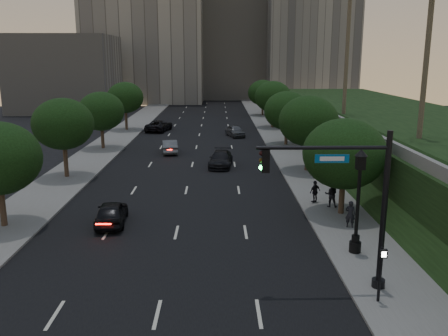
{
  "coord_description": "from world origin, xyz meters",
  "views": [
    {
      "loc": [
        2.39,
        -20.85,
        9.82
      ],
      "look_at": [
        2.77,
        6.01,
        3.6
      ],
      "focal_mm": 38.0,
      "sensor_mm": 36.0,
      "label": 1
    }
  ],
  "objects_px": {
    "pedestrian_a": "(350,214)",
    "traffic_signal_mast": "(358,209)",
    "pedestrian_b": "(331,194)",
    "sedan_far_left": "(159,126)",
    "sedan_near_right": "(221,159)",
    "sedan_near_left": "(111,213)",
    "sedan_far_right": "(235,131)",
    "street_lamp": "(358,206)",
    "pedestrian_c": "(315,192)",
    "sedan_mid_left": "(170,146)"
  },
  "relations": [
    {
      "from": "traffic_signal_mast",
      "to": "sedan_far_left",
      "type": "xyz_separation_m",
      "value": [
        -13.93,
        46.36,
        -2.9
      ]
    },
    {
      "from": "sedan_far_left",
      "to": "street_lamp",
      "type": "bearing_deg",
      "value": 121.7
    },
    {
      "from": "street_lamp",
      "to": "pedestrian_b",
      "type": "relative_size",
      "value": 3.26
    },
    {
      "from": "traffic_signal_mast",
      "to": "sedan_mid_left",
      "type": "bearing_deg",
      "value": 109.57
    },
    {
      "from": "street_lamp",
      "to": "sedan_far_left",
      "type": "bearing_deg",
      "value": 109.52
    },
    {
      "from": "traffic_signal_mast",
      "to": "pedestrian_a",
      "type": "bearing_deg",
      "value": 75.8
    },
    {
      "from": "sedan_near_right",
      "to": "sedan_far_left",
      "type": "bearing_deg",
      "value": 116.79
    },
    {
      "from": "street_lamp",
      "to": "sedan_near_left",
      "type": "height_order",
      "value": "street_lamp"
    },
    {
      "from": "traffic_signal_mast",
      "to": "pedestrian_c",
      "type": "distance_m",
      "value": 12.74
    },
    {
      "from": "pedestrian_a",
      "to": "sedan_far_right",
      "type": "bearing_deg",
      "value": -58.24
    },
    {
      "from": "sedan_near_left",
      "to": "sedan_far_right",
      "type": "bearing_deg",
      "value": -109.54
    },
    {
      "from": "street_lamp",
      "to": "sedan_far_right",
      "type": "relative_size",
      "value": 1.3
    },
    {
      "from": "pedestrian_b",
      "to": "pedestrian_c",
      "type": "xyz_separation_m",
      "value": [
        -0.87,
        1.01,
        -0.1
      ]
    },
    {
      "from": "street_lamp",
      "to": "traffic_signal_mast",
      "type": "bearing_deg",
      "value": -106.92
    },
    {
      "from": "sedan_near_left",
      "to": "pedestrian_c",
      "type": "height_order",
      "value": "pedestrian_c"
    },
    {
      "from": "sedan_far_right",
      "to": "sedan_far_left",
      "type": "bearing_deg",
      "value": 139.9
    },
    {
      "from": "pedestrian_c",
      "to": "sedan_mid_left",
      "type": "bearing_deg",
      "value": -90.45
    },
    {
      "from": "pedestrian_a",
      "to": "traffic_signal_mast",
      "type": "bearing_deg",
      "value": 98.47
    },
    {
      "from": "traffic_signal_mast",
      "to": "street_lamp",
      "type": "relative_size",
      "value": 1.25
    },
    {
      "from": "sedan_mid_left",
      "to": "sedan_far_left",
      "type": "height_order",
      "value": "sedan_far_left"
    },
    {
      "from": "sedan_far_right",
      "to": "traffic_signal_mast",
      "type": "bearing_deg",
      "value": -100.99
    },
    {
      "from": "sedan_near_right",
      "to": "street_lamp",
      "type": "bearing_deg",
      "value": -65.69
    },
    {
      "from": "sedan_far_left",
      "to": "sedan_near_right",
      "type": "relative_size",
      "value": 1.14
    },
    {
      "from": "street_lamp",
      "to": "pedestrian_c",
      "type": "height_order",
      "value": "street_lamp"
    },
    {
      "from": "sedan_far_right",
      "to": "pedestrian_c",
      "type": "relative_size",
      "value": 2.81
    },
    {
      "from": "traffic_signal_mast",
      "to": "pedestrian_a",
      "type": "distance_m",
      "value": 8.16
    },
    {
      "from": "sedan_mid_left",
      "to": "pedestrian_c",
      "type": "bearing_deg",
      "value": 114.41
    },
    {
      "from": "traffic_signal_mast",
      "to": "pedestrian_c",
      "type": "xyz_separation_m",
      "value": [
        0.83,
        12.41,
        -2.76
      ]
    },
    {
      "from": "traffic_signal_mast",
      "to": "sedan_far_left",
      "type": "height_order",
      "value": "traffic_signal_mast"
    },
    {
      "from": "traffic_signal_mast",
      "to": "sedan_far_left",
      "type": "bearing_deg",
      "value": 106.72
    },
    {
      "from": "traffic_signal_mast",
      "to": "pedestrian_c",
      "type": "relative_size",
      "value": 4.56
    },
    {
      "from": "pedestrian_a",
      "to": "pedestrian_b",
      "type": "distance_m",
      "value": 3.95
    },
    {
      "from": "sedan_near_left",
      "to": "sedan_far_right",
      "type": "relative_size",
      "value": 0.99
    },
    {
      "from": "street_lamp",
      "to": "pedestrian_c",
      "type": "bearing_deg",
      "value": 92.21
    },
    {
      "from": "pedestrian_b",
      "to": "street_lamp",
      "type": "bearing_deg",
      "value": 95.82
    },
    {
      "from": "sedan_far_right",
      "to": "pedestrian_b",
      "type": "xyz_separation_m",
      "value": [
        5.29,
        -30.32,
        0.28
      ]
    },
    {
      "from": "sedan_mid_left",
      "to": "sedan_near_right",
      "type": "distance_m",
      "value": 8.5
    },
    {
      "from": "sedan_far_right",
      "to": "pedestrian_a",
      "type": "bearing_deg",
      "value": -96.82
    },
    {
      "from": "traffic_signal_mast",
      "to": "sedan_mid_left",
      "type": "xyz_separation_m",
      "value": [
        -10.95,
        30.81,
        -2.95
      ]
    },
    {
      "from": "pedestrian_a",
      "to": "pedestrian_c",
      "type": "distance_m",
      "value": 5.07
    },
    {
      "from": "sedan_near_right",
      "to": "pedestrian_b",
      "type": "distance_m",
      "value": 14.74
    },
    {
      "from": "pedestrian_a",
      "to": "pedestrian_b",
      "type": "xyz_separation_m",
      "value": [
        -0.19,
        3.95,
        0.06
      ]
    },
    {
      "from": "sedan_near_right",
      "to": "pedestrian_a",
      "type": "bearing_deg",
      "value": -59.96
    },
    {
      "from": "street_lamp",
      "to": "sedan_near_right",
      "type": "relative_size",
      "value": 1.15
    },
    {
      "from": "sedan_near_left",
      "to": "sedan_near_right",
      "type": "xyz_separation_m",
      "value": [
        6.74,
        15.63,
        -0.02
      ]
    },
    {
      "from": "street_lamp",
      "to": "sedan_mid_left",
      "type": "relative_size",
      "value": 1.29
    },
    {
      "from": "traffic_signal_mast",
      "to": "sedan_near_left",
      "type": "height_order",
      "value": "traffic_signal_mast"
    },
    {
      "from": "sedan_mid_left",
      "to": "pedestrian_b",
      "type": "bearing_deg",
      "value": 114.87
    },
    {
      "from": "street_lamp",
      "to": "sedan_far_right",
      "type": "xyz_separation_m",
      "value": [
        -4.76,
        37.92,
        -1.9
      ]
    },
    {
      "from": "sedan_near_right",
      "to": "sedan_far_right",
      "type": "bearing_deg",
      "value": 89.67
    }
  ]
}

